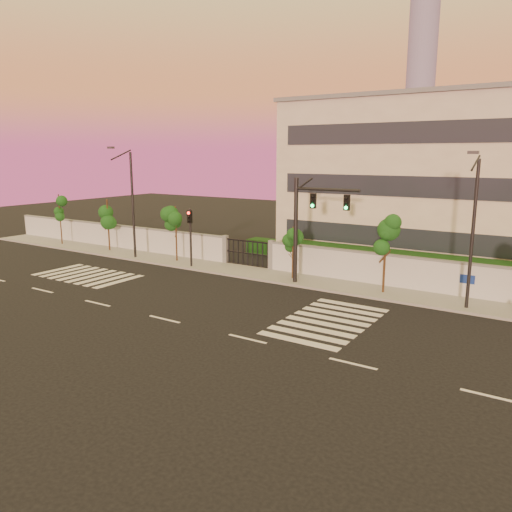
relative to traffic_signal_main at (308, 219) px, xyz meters
name	(u,v)px	position (x,y,z in m)	size (l,w,h in m)	color
ground	(165,319)	(-3.01, -9.65, -4.24)	(120.00, 120.00, 0.00)	black
sidewalk	(272,276)	(-3.01, 0.85, -4.16)	(60.00, 3.00, 0.15)	gray
perimeter_wall	(285,258)	(-2.90, 2.35, -3.17)	(60.00, 0.36, 2.20)	silver
hedge_row	(316,256)	(-1.84, 5.09, -3.42)	(41.00, 4.25, 1.80)	black
institutional_building	(456,181)	(5.99, 12.33, 1.92)	(24.40, 12.40, 12.25)	beige
distant_skyscraper	(422,56)	(-68.01, 270.35, 57.75)	(16.00, 16.00, 118.00)	slate
road_markings	(189,297)	(-4.59, -5.90, -4.23)	(57.00, 7.62, 0.02)	silver
street_tree_a	(60,208)	(-25.16, 0.71, -0.84)	(1.30, 1.03, 4.62)	#382314
street_tree_b	(108,213)	(-19.14, 0.98, -0.97)	(1.57, 1.25, 4.44)	#382314
street_tree_c	(176,221)	(-11.49, 0.85, -1.07)	(1.49, 1.18, 4.30)	#382314
street_tree_d	(293,241)	(-1.42, 0.80, -1.62)	(1.39, 1.10, 3.55)	#382314
street_tree_e	(386,238)	(4.71, 0.70, -0.86)	(1.63, 1.29, 4.58)	#382314
traffic_signal_main	(308,219)	(0.00, 0.00, 0.00)	(4.24, 0.40, 6.71)	black
traffic_signal_secondary	(190,231)	(-9.33, -0.08, -1.49)	(0.34, 0.33, 4.33)	black
streetlight_west	(131,200)	(-15.16, -0.13, 0.44)	(0.52, 2.08, 8.66)	black
streetlight_east	(473,227)	(9.39, -0.04, 0.23)	(0.49, 1.99, 8.26)	black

